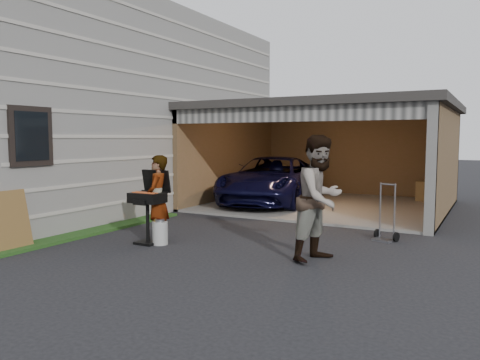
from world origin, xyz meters
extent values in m
plane|color=black|center=(0.00, 0.00, 0.00)|extent=(80.00, 80.00, 0.00)
cube|color=#474744|center=(-6.00, 4.00, 2.75)|extent=(7.00, 11.00, 5.50)
cube|color=#193814|center=(-2.25, -1.00, 0.03)|extent=(0.50, 8.00, 0.06)
cube|color=#605E59|center=(0.75, 6.50, 0.03)|extent=(6.50, 6.00, 0.06)
cube|color=#4F3F25|center=(0.75, 9.43, 1.35)|extent=(6.50, 0.15, 2.70)
cube|color=#4F3F25|center=(3.92, 6.50, 1.35)|extent=(0.15, 6.00, 2.70)
cube|color=#4F3F25|center=(-2.42, 6.50, 1.35)|extent=(0.15, 6.00, 2.70)
cube|color=#2D2B28|center=(0.75, 6.50, 2.80)|extent=(6.80, 6.30, 0.20)
cube|color=#474744|center=(0.75, 3.58, 2.52)|extent=(6.50, 0.16, 0.36)
cube|color=beige|center=(0.75, 4.80, 2.62)|extent=(6.00, 2.40, 0.06)
cube|color=#474744|center=(3.90, 3.55, 1.35)|extent=(0.20, 0.18, 2.70)
cube|color=brown|center=(-1.80, 8.70, 0.31)|extent=(0.60, 0.50, 0.50)
cube|color=brown|center=(-1.80, 8.70, 0.79)|extent=(0.50, 0.45, 0.45)
cube|color=brown|center=(3.20, 8.60, 0.36)|extent=(0.55, 0.50, 0.60)
cube|color=brown|center=(3.38, 9.20, 1.20)|extent=(0.24, 0.43, 2.20)
imported|color=black|center=(-0.76, 6.04, 0.67)|extent=(2.89, 5.11, 1.35)
imported|color=silver|center=(-0.50, 0.37, 0.82)|extent=(0.60, 0.71, 1.65)
imported|color=#412619|center=(2.60, 0.62, 1.01)|extent=(1.04, 1.18, 2.02)
cube|color=black|center=(-0.60, 0.20, 0.02)|extent=(0.39, 0.39, 0.05)
cylinder|color=black|center=(-0.60, 0.20, 0.42)|extent=(0.07, 0.07, 0.78)
cube|color=black|center=(-0.60, 0.20, 0.87)|extent=(0.61, 0.43, 0.19)
cube|color=#59595B|center=(-0.60, 0.20, 0.94)|extent=(0.56, 0.37, 0.01)
cube|color=black|center=(-0.60, 0.47, 1.15)|extent=(0.61, 0.11, 0.43)
cylinder|color=#B0B1AC|center=(-0.36, 0.26, 0.21)|extent=(0.30, 0.30, 0.43)
cube|color=brown|center=(-2.34, -1.50, 0.53)|extent=(0.27, 0.95, 1.05)
cube|color=gray|center=(3.20, 2.55, 0.02)|extent=(0.42, 0.34, 0.04)
cylinder|color=black|center=(3.05, 2.73, 0.09)|extent=(0.10, 0.19, 0.19)
cylinder|color=black|center=(3.43, 2.59, 0.09)|extent=(0.10, 0.19, 0.19)
cylinder|color=gray|center=(3.10, 2.71, 0.57)|extent=(0.03, 0.03, 1.08)
cylinder|color=gray|center=(3.39, 2.61, 0.57)|extent=(0.03, 0.03, 1.08)
cylinder|color=gray|center=(3.24, 2.66, 1.08)|extent=(0.30, 0.14, 0.03)
camera|label=1|loc=(5.05, -6.49, 1.97)|focal=35.00mm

